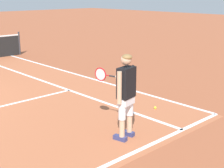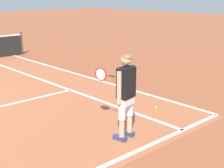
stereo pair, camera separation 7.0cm
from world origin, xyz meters
TOP-DOWN VIEW (x-y plane):
  - line_singles_right at (4.12, -0.71)m, footprint 0.10×10.47m
  - line_doubles_right at (5.49, -0.71)m, footprint 0.10×10.47m
  - tennis_player at (2.94, -5.37)m, footprint 0.59×1.20m
  - tennis_ball_near_feet at (4.71, -4.70)m, footprint 0.07×0.07m

SIDE VIEW (x-z plane):
  - line_singles_right at x=4.12m, z-range 0.00..0.01m
  - line_doubles_right at x=5.49m, z-range 0.00..0.01m
  - tennis_ball_near_feet at x=4.71m, z-range 0.00..0.07m
  - tennis_player at x=2.94m, z-range 0.13..1.85m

